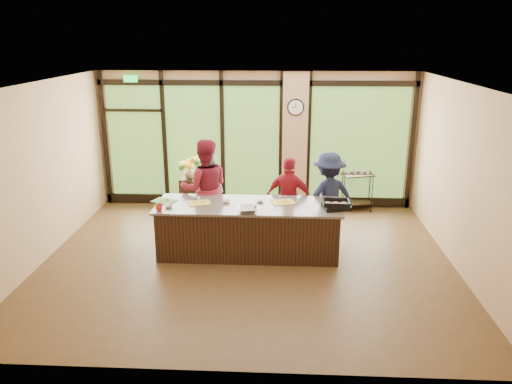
# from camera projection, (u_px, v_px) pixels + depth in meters

# --- Properties ---
(floor) EXTENTS (7.00, 7.00, 0.00)m
(floor) POSITION_uv_depth(u_px,v_px,m) (247.00, 260.00, 8.65)
(floor) COLOR #4C351B
(floor) RESTS_ON ground
(ceiling) EXTENTS (7.00, 7.00, 0.00)m
(ceiling) POSITION_uv_depth(u_px,v_px,m) (246.00, 84.00, 7.74)
(ceiling) COLOR silver
(ceiling) RESTS_ON back_wall
(back_wall) EXTENTS (7.00, 0.00, 7.00)m
(back_wall) POSITION_uv_depth(u_px,v_px,m) (256.00, 140.00, 11.05)
(back_wall) COLOR tan
(back_wall) RESTS_ON floor
(left_wall) EXTENTS (0.00, 6.00, 6.00)m
(left_wall) POSITION_uv_depth(u_px,v_px,m) (39.00, 174.00, 8.37)
(left_wall) COLOR tan
(left_wall) RESTS_ON floor
(right_wall) EXTENTS (0.00, 6.00, 6.00)m
(right_wall) POSITION_uv_depth(u_px,v_px,m) (464.00, 180.00, 8.02)
(right_wall) COLOR tan
(right_wall) RESTS_ON floor
(window_wall) EXTENTS (6.90, 0.12, 3.00)m
(window_wall) POSITION_uv_depth(u_px,v_px,m) (264.00, 145.00, 11.03)
(window_wall) COLOR tan
(window_wall) RESTS_ON floor
(island_base) EXTENTS (3.10, 1.00, 0.88)m
(island_base) POSITION_uv_depth(u_px,v_px,m) (248.00, 230.00, 8.80)
(island_base) COLOR black
(island_base) RESTS_ON floor
(countertop) EXTENTS (3.20, 1.10, 0.04)m
(countertop) POSITION_uv_depth(u_px,v_px,m) (248.00, 205.00, 8.66)
(countertop) COLOR #6D625A
(countertop) RESTS_ON island_base
(wall_clock) EXTENTS (0.36, 0.04, 0.36)m
(wall_clock) POSITION_uv_depth(u_px,v_px,m) (296.00, 107.00, 10.65)
(wall_clock) COLOR black
(wall_clock) RESTS_ON window_wall
(cook_left) EXTENTS (0.71, 0.57, 1.67)m
(cook_left) POSITION_uv_depth(u_px,v_px,m) (209.00, 193.00, 9.52)
(cook_left) COLOR gray
(cook_left) RESTS_ON floor
(cook_midleft) EXTENTS (1.05, 0.89, 1.90)m
(cook_midleft) POSITION_uv_depth(u_px,v_px,m) (205.00, 189.00, 9.42)
(cook_midleft) COLOR maroon
(cook_midleft) RESTS_ON floor
(cook_midright) EXTENTS (1.00, 0.66, 1.57)m
(cook_midright) POSITION_uv_depth(u_px,v_px,m) (289.00, 198.00, 9.41)
(cook_midright) COLOR maroon
(cook_midright) RESTS_ON floor
(cook_right) EXTENTS (1.24, 1.00, 1.68)m
(cook_right) POSITION_uv_depth(u_px,v_px,m) (328.00, 196.00, 9.34)
(cook_right) COLOR #1A203A
(cook_right) RESTS_ON floor
(roasting_pan) EXTENTS (0.50, 0.42, 0.08)m
(roasting_pan) POSITION_uv_depth(u_px,v_px,m) (336.00, 207.00, 8.42)
(roasting_pan) COLOR black
(roasting_pan) RESTS_ON countertop
(mixing_bowl) EXTENTS (0.42, 0.42, 0.08)m
(mixing_bowl) POSITION_uv_depth(u_px,v_px,m) (248.00, 209.00, 8.28)
(mixing_bowl) COLOR silver
(mixing_bowl) RESTS_ON countertop
(cutting_board_left) EXTENTS (0.47, 0.42, 0.01)m
(cutting_board_left) POSITION_uv_depth(u_px,v_px,m) (164.00, 201.00, 8.81)
(cutting_board_left) COLOR #46832F
(cutting_board_left) RESTS_ON countertop
(cutting_board_center) EXTENTS (0.47, 0.41, 0.01)m
(cutting_board_center) POSITION_uv_depth(u_px,v_px,m) (199.00, 203.00, 8.71)
(cutting_board_center) COLOR gold
(cutting_board_center) RESTS_ON countertop
(cutting_board_right) EXTENTS (0.48, 0.42, 0.01)m
(cutting_board_right) POSITION_uv_depth(u_px,v_px,m) (283.00, 202.00, 8.75)
(cutting_board_right) COLOR gold
(cutting_board_right) RESTS_ON countertop
(prep_bowl_near) EXTENTS (0.17, 0.17, 0.04)m
(prep_bowl_near) POSITION_uv_depth(u_px,v_px,m) (169.00, 206.00, 8.50)
(prep_bowl_near) COLOR white
(prep_bowl_near) RESTS_ON countertop
(prep_bowl_mid) EXTENTS (0.14, 0.14, 0.04)m
(prep_bowl_mid) POSITION_uv_depth(u_px,v_px,m) (226.00, 202.00, 8.73)
(prep_bowl_mid) COLOR white
(prep_bowl_mid) RESTS_ON countertop
(prep_bowl_far) EXTENTS (0.14, 0.14, 0.03)m
(prep_bowl_far) POSITION_uv_depth(u_px,v_px,m) (260.00, 201.00, 8.77)
(prep_bowl_far) COLOR white
(prep_bowl_far) RESTS_ON countertop
(red_ramekin) EXTENTS (0.16, 0.16, 0.10)m
(red_ramekin) POSITION_uv_depth(u_px,v_px,m) (159.00, 208.00, 8.33)
(red_ramekin) COLOR red
(red_ramekin) RESTS_ON countertop
(flower_stand) EXTENTS (0.44, 0.44, 0.77)m
(flower_stand) POSITION_uv_depth(u_px,v_px,m) (191.00, 195.00, 10.88)
(flower_stand) COLOR black
(flower_stand) RESTS_ON floor
(flower_vase) EXTENTS (0.32, 0.32, 0.27)m
(flower_vase) POSITION_uv_depth(u_px,v_px,m) (190.00, 172.00, 10.73)
(flower_vase) COLOR olive
(flower_vase) RESTS_ON flower_stand
(bar_cart) EXTENTS (0.74, 0.55, 0.91)m
(bar_cart) POSITION_uv_depth(u_px,v_px,m) (357.00, 186.00, 10.99)
(bar_cart) COLOR black
(bar_cart) RESTS_ON floor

